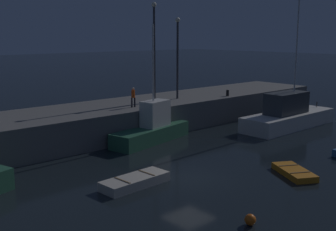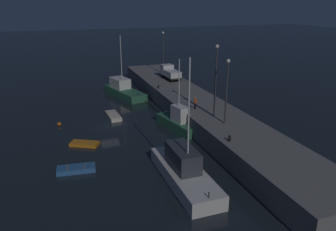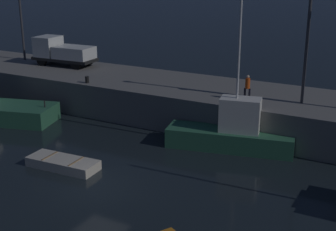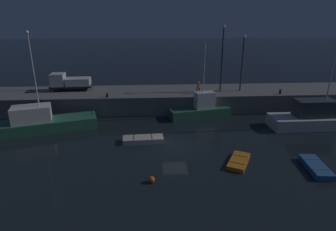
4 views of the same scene
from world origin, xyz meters
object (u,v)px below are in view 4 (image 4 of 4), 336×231
utility_truck (69,82)px  rowboat_white_mid (239,161)px  lamp_post_west (31,56)px  bollard_west (107,95)px  lamp_post_central (243,59)px  mooring_buoy_near (152,180)px  fishing_trawler_red (45,121)px  dinghy_red_small (316,167)px  dinghy_orange_near (143,139)px  dockworker (198,86)px  fishing_boat_blue (201,109)px  bollard_central (280,92)px  fishing_boat_white (316,118)px  lamp_post_east (222,54)px

utility_truck → rowboat_white_mid: bearing=-42.7°
lamp_post_west → utility_truck: lamp_post_west is taller
bollard_west → lamp_post_central: bearing=7.4°
rowboat_white_mid → mooring_buoy_near: mooring_buoy_near is taller
fishing_trawler_red → dinghy_red_small: (25.68, -10.29, -0.81)m
dinghy_orange_near → lamp_post_west: size_ratio=0.52×
dinghy_orange_near → dockworker: dockworker is taller
fishing_boat_blue → lamp_post_west: size_ratio=1.16×
fishing_trawler_red → bollard_central: size_ratio=17.91×
fishing_boat_white → lamp_post_central: (-6.68, 7.79, 5.76)m
fishing_trawler_red → dinghy_orange_near: bearing=-19.3°
dinghy_red_small → bollard_west: 24.38m
fishing_boat_white → lamp_post_west: fishing_boat_white is taller
fishing_boat_blue → rowboat_white_mid: (1.22, -12.16, -0.86)m
rowboat_white_mid → dinghy_red_small: dinghy_red_small is taller
lamp_post_west → lamp_post_east: 25.65m
mooring_buoy_near → lamp_post_west: size_ratio=0.07×
fishing_boat_white → utility_truck: size_ratio=2.07×
rowboat_white_mid → lamp_post_west: bearing=143.1°
lamp_post_west → lamp_post_central: 28.43m
lamp_post_west → dockworker: lamp_post_west is taller
rowboat_white_mid → bollard_west: bollard_west is taller
fishing_boat_white → dinghy_red_small: fishing_boat_white is taller
mooring_buoy_near → bollard_central: size_ratio=0.87×
bollard_west → dockworker: bearing=6.0°
utility_truck → fishing_boat_blue: bearing=-16.5°
dockworker → fishing_boat_blue: bearing=-89.3°
rowboat_white_mid → lamp_post_east: bearing=82.8°
utility_truck → fishing_boat_white: bearing=-17.4°
utility_truck → fishing_trawler_red: bearing=-94.8°
mooring_buoy_near → lamp_post_east: (9.60, 18.24, 7.28)m
fishing_boat_white → mooring_buoy_near: size_ratio=22.52×
rowboat_white_mid → dockworker: bearing=94.9°
fishing_boat_blue → dinghy_orange_near: fishing_boat_blue is taller
fishing_boat_blue → dinghy_orange_near: 10.22m
fishing_trawler_red → bollard_west: bearing=34.8°
rowboat_white_mid → utility_truck: (-18.85, 17.38, 3.49)m
lamp_post_east → bollard_west: bearing=-171.1°
rowboat_white_mid → dockworker: (-1.25, 14.58, 3.25)m
rowboat_white_mid → dinghy_orange_near: bearing=149.5°
lamp_post_west → rowboat_white_mid: bearing=-36.9°
dinghy_red_small → lamp_post_west: 35.99m
mooring_buoy_near → fishing_boat_blue: bearing=66.5°
fishing_boat_white → lamp_post_central: fishing_boat_white is taller
fishing_trawler_red → dinghy_orange_near: size_ratio=2.56×
fishing_boat_white → bollard_central: (-1.88, 5.71, 1.65)m
mooring_buoy_near → bollard_west: 16.99m
lamp_post_east → dockworker: lamp_post_east is taller
mooring_buoy_near → dockworker: (6.36, 17.12, 3.18)m
lamp_post_west → bollard_central: (33.16, -4.07, -4.37)m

